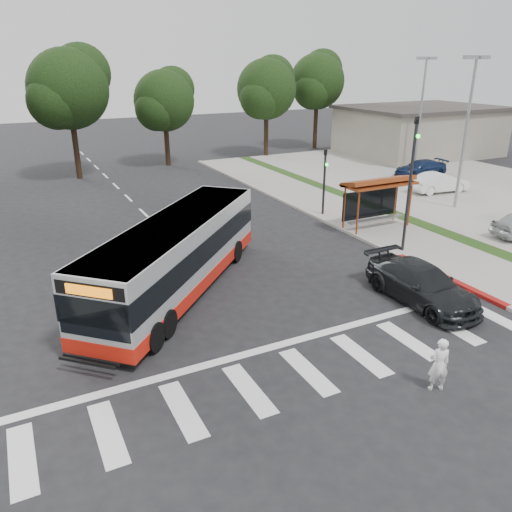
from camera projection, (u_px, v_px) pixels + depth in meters
ground at (239, 304)px, 19.34m from camera, size 140.00×140.00×0.00m
sidewalk_east at (346, 214)px, 30.58m from camera, size 4.00×40.00×0.12m
curb_east at (319, 218)px, 29.74m from camera, size 0.30×40.00×0.15m
curb_east_red at (448, 279)px, 21.43m from camera, size 0.32×6.00×0.15m
parking_lot at (461, 186)px, 37.28m from camera, size 18.00×36.00×0.10m
commercial_building at (419, 132)px, 49.41m from camera, size 14.00×10.00×4.40m
building_roof_cap at (422, 108)px, 48.55m from camera, size 14.60×10.60×0.30m
crosswalk_ladder at (308, 371)px, 15.19m from camera, size 18.00×2.60×0.01m
bus_shelter at (378, 188)px, 27.26m from camera, size 4.20×1.60×2.86m
traffic_signal_ne_tall at (411, 175)px, 23.19m from camera, size 0.18×0.37×6.50m
traffic_signal_ne_short at (325, 175)px, 29.52m from camera, size 0.18×0.37×4.00m
lot_light_front at (468, 113)px, 29.72m from camera, size 1.90×0.35×9.01m
lot_light_mid at (422, 99)px, 40.55m from camera, size 1.90×0.35×9.01m
tree_ne_a at (267, 88)px, 47.07m from camera, size 6.16×5.74×9.30m
tree_ne_b at (318, 80)px, 51.48m from camera, size 6.16×5.74×10.02m
tree_north_a at (69, 88)px, 37.67m from camera, size 6.60×6.15×10.17m
tree_north_b at (165, 100)px, 43.13m from camera, size 5.72×5.33×8.43m
transit_bus at (178, 257)px, 19.97m from camera, size 9.82×10.14×3.00m
pedestrian at (439, 365)px, 14.06m from camera, size 0.71×0.59×1.66m
dark_sedan at (422, 284)px, 19.33m from camera, size 2.11×5.12×1.48m
parked_car_1 at (439, 182)px, 35.20m from camera, size 4.37×1.93×1.40m
parked_car_3 at (420, 168)px, 40.18m from camera, size 4.52×2.18×1.27m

